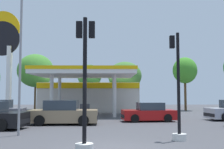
{
  "coord_description": "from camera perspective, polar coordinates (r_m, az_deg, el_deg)",
  "views": [
    {
      "loc": [
        -0.11,
        -10.18,
        2.01
      ],
      "look_at": [
        0.08,
        10.3,
        3.51
      ],
      "focal_mm": 43.87,
      "sensor_mm": 36.0,
      "label": 1
    }
  ],
  "objects": [
    {
      "name": "ground_plane",
      "position": [
        10.38,
        0.09,
        -15.35
      ],
      "size": [
        90.0,
        90.0,
        0.0
      ],
      "primitive_type": "plane",
      "color": "#47474C",
      "rests_on": "ground"
    },
    {
      "name": "gas_station",
      "position": [
        31.89,
        -4.77,
        -4.04
      ],
      "size": [
        11.35,
        12.99,
        4.45
      ],
      "color": "beige",
      "rests_on": "ground"
    },
    {
      "name": "station_pole_sign",
      "position": [
        30.52,
        -21.95,
        4.86
      ],
      "size": [
        3.59,
        0.56,
        10.68
      ],
      "color": "white",
      "rests_on": "ground"
    },
    {
      "name": "car_0",
      "position": [
        20.91,
        7.69,
        -7.91
      ],
      "size": [
        4.11,
        2.16,
        1.41
      ],
      "color": "black",
      "rests_on": "ground"
    },
    {
      "name": "car_2",
      "position": [
        18.92,
        -10.1,
        -7.99
      ],
      "size": [
        4.59,
        2.17,
        1.63
      ],
      "color": "black",
      "rests_on": "ground"
    },
    {
      "name": "traffic_signal_1",
      "position": [
        12.52,
        13.57,
        -5.67
      ],
      "size": [
        0.63,
        0.67,
        4.78
      ],
      "color": "silver",
      "rests_on": "ground"
    },
    {
      "name": "traffic_signal_2",
      "position": [
        9.33,
        -5.7,
        -5.47
      ],
      "size": [
        0.65,
        0.66,
        4.65
      ],
      "color": "silver",
      "rests_on": "ground"
    },
    {
      "name": "tree_1",
      "position": [
        37.6,
        -15.64,
        0.77
      ],
      "size": [
        4.74,
        4.74,
        7.37
      ],
      "color": "brown",
      "rests_on": "ground"
    },
    {
      "name": "tree_2",
      "position": [
        35.98,
        -4.71,
        -0.32
      ],
      "size": [
        3.16,
        3.16,
        5.93
      ],
      "color": "brown",
      "rests_on": "ground"
    },
    {
      "name": "tree_3",
      "position": [
        35.86,
        2.68,
        -0.3
      ],
      "size": [
        4.4,
        4.4,
        6.3
      ],
      "color": "brown",
      "rests_on": "ground"
    },
    {
      "name": "tree_4",
      "position": [
        36.15,
        14.95,
        0.78
      ],
      "size": [
        3.08,
        3.08,
        6.76
      ],
      "color": "brown",
      "rests_on": "ground"
    },
    {
      "name": "corner_streetlamp",
      "position": [
        14.42,
        -18.73,
        6.38
      ],
      "size": [
        0.24,
        1.48,
        7.76
      ],
      "color": "gray",
      "rests_on": "ground"
    }
  ]
}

